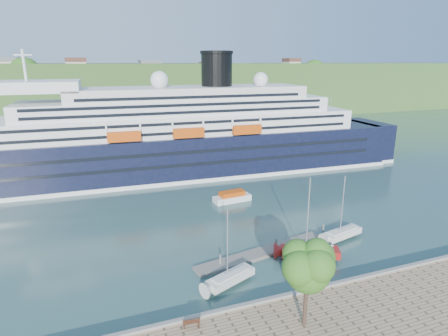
# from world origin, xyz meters

# --- Properties ---
(ground) EXTENTS (400.00, 400.00, 0.00)m
(ground) POSITION_xyz_m (0.00, 0.00, 0.00)
(ground) COLOR #2C4E4C
(ground) RESTS_ON ground
(far_hillside) EXTENTS (400.00, 50.00, 24.00)m
(far_hillside) POSITION_xyz_m (0.00, 145.00, 12.00)
(far_hillside) COLOR #315020
(far_hillside) RESTS_ON ground
(quay_coping) EXTENTS (220.00, 0.50, 0.30)m
(quay_coping) POSITION_xyz_m (0.00, -0.20, 1.15)
(quay_coping) COLOR slate
(quay_coping) RESTS_ON promenade
(cruise_ship) EXTENTS (120.88, 22.57, 27.00)m
(cruise_ship) POSITION_xyz_m (-3.24, 50.95, 13.50)
(cruise_ship) COLOR black
(cruise_ship) RESTS_ON ground
(park_bench) EXTENTS (1.71, 0.91, 1.04)m
(park_bench) POSITION_xyz_m (-11.31, -1.20, 1.52)
(park_bench) COLOR #472414
(park_bench) RESTS_ON promenade
(promenade_tree) EXTENTS (5.63, 5.63, 9.33)m
(promenade_tree) POSITION_xyz_m (-1.35, -4.51, 5.66)
(promenade_tree) COLOR #326019
(promenade_tree) RESTS_ON promenade
(floating_pontoon) EXTENTS (19.69, 5.79, 0.43)m
(floating_pontoon) POSITION_xyz_m (1.74, 10.40, 0.22)
(floating_pontoon) COLOR slate
(floating_pontoon) RESTS_ON ground
(sailboat_white_near) EXTENTS (7.11, 4.34, 8.90)m
(sailboat_white_near) POSITION_xyz_m (-4.91, 5.25, 4.45)
(sailboat_white_near) COLOR silver
(sailboat_white_near) RESTS_ON ground
(sailboat_red) EXTENTS (8.38, 5.35, 10.54)m
(sailboat_red) POSITION_xyz_m (6.75, 7.00, 5.27)
(sailboat_red) COLOR maroon
(sailboat_red) RESTS_ON ground
(sailboat_white_far) EXTENTS (7.38, 3.55, 9.19)m
(sailboat_white_far) POSITION_xyz_m (14.27, 10.30, 4.60)
(sailboat_white_far) COLOR silver
(sailboat_white_far) RESTS_ON ground
(tender_launch) EXTENTS (7.16, 3.02, 1.92)m
(tender_launch) POSITION_xyz_m (5.10, 30.00, 0.96)
(tender_launch) COLOR #C7460B
(tender_launch) RESTS_ON ground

